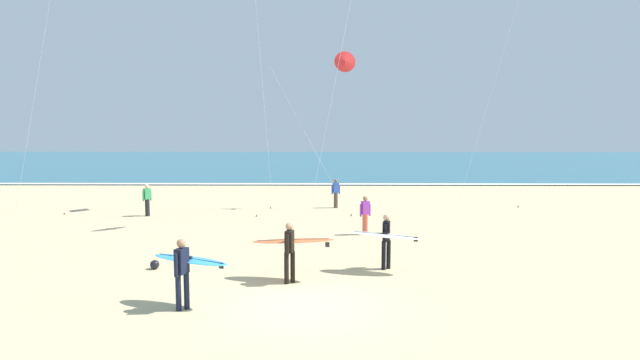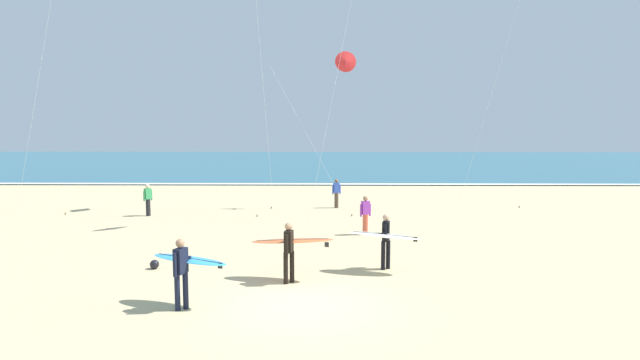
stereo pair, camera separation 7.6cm
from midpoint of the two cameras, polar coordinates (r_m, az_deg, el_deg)
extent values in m
plane|color=tan|center=(12.75, -1.92, -13.79)|extent=(160.00, 160.00, 0.00)
cube|color=#2D6075|center=(69.07, 0.38, 2.10)|extent=(160.00, 60.00, 0.08)
cube|color=white|center=(39.46, 0.00, -0.45)|extent=(160.00, 0.93, 0.01)
cylinder|color=black|center=(12.64, -15.59, -12.06)|extent=(0.13, 0.13, 0.88)
cylinder|color=black|center=(12.70, -14.72, -11.95)|extent=(0.13, 0.13, 0.88)
cube|color=black|center=(12.47, -15.24, -8.76)|extent=(0.30, 0.39, 0.60)
cube|color=white|center=(12.52, -15.64, -8.53)|extent=(0.08, 0.19, 0.32)
sphere|color=#A87A59|center=(12.38, -15.29, -6.88)|extent=(0.21, 0.21, 0.21)
cylinder|color=black|center=(12.30, -15.86, -9.17)|extent=(0.09, 0.09, 0.56)
cylinder|color=black|center=(12.63, -14.65, -8.05)|extent=(0.09, 0.09, 0.26)
cylinder|color=black|center=(12.76, -14.63, -8.51)|extent=(0.26, 0.16, 0.14)
ellipsoid|color=#3399D8|center=(12.77, -14.29, -8.67)|extent=(2.08, 1.18, 0.16)
cube|color=#333333|center=(12.76, -14.30, -8.51)|extent=(1.68, 0.60, 0.08)
cube|color=#262628|center=(12.35, -11.00, -9.43)|extent=(0.12, 0.05, 0.14)
cylinder|color=black|center=(14.22, -3.72, -9.88)|extent=(0.13, 0.13, 0.88)
cylinder|color=black|center=(14.34, -3.02, -9.74)|extent=(0.13, 0.13, 0.88)
cube|color=black|center=(14.10, -3.38, -6.91)|extent=(0.25, 0.37, 0.60)
cube|color=blue|center=(14.12, -3.80, -6.73)|extent=(0.05, 0.20, 0.32)
sphere|color=#A87A59|center=(14.02, -3.39, -5.23)|extent=(0.21, 0.21, 0.21)
cylinder|color=black|center=(13.89, -3.61, -7.27)|extent=(0.09, 0.09, 0.56)
cylinder|color=black|center=(14.30, -3.16, -6.28)|extent=(0.09, 0.09, 0.26)
cylinder|color=black|center=(14.42, -3.31, -6.71)|extent=(0.26, 0.12, 0.14)
ellipsoid|color=orange|center=(14.46, -3.04, -6.84)|extent=(2.45, 0.97, 0.23)
cube|color=#333333|center=(14.45, -3.04, -6.70)|extent=(2.07, 0.37, 0.14)
cube|color=#262628|center=(14.28, 0.91, -7.28)|extent=(0.12, 0.03, 0.14)
cylinder|color=black|center=(15.69, 7.26, -8.43)|extent=(0.13, 0.13, 0.88)
cylinder|color=black|center=(15.83, 7.81, -8.31)|extent=(0.13, 0.13, 0.88)
cube|color=black|center=(15.60, 7.57, -5.73)|extent=(0.27, 0.38, 0.60)
cube|color=yellow|center=(15.60, 7.19, -5.58)|extent=(0.06, 0.20, 0.32)
sphere|color=tan|center=(15.52, 7.59, -4.21)|extent=(0.21, 0.21, 0.21)
cylinder|color=black|center=(15.36, 7.49, -5.50)|extent=(0.09, 0.09, 0.26)
cylinder|color=black|center=(15.30, 7.22, -6.03)|extent=(0.26, 0.13, 0.14)
cylinder|color=black|center=(15.83, 7.66, -5.71)|extent=(0.09, 0.09, 0.56)
ellipsoid|color=white|center=(15.26, 7.43, -6.21)|extent=(2.22, 1.04, 0.18)
cube|color=#333333|center=(15.25, 7.43, -6.08)|extent=(1.84, 0.43, 0.11)
cube|color=#262628|center=(15.21, 10.82, -6.58)|extent=(0.12, 0.04, 0.14)
cylinder|color=silver|center=(26.25, -6.18, 8.83)|extent=(0.51, 2.82, 11.26)
cylinder|color=brown|center=(25.20, -7.00, -4.01)|extent=(0.06, 0.06, 0.10)
cylinder|color=silver|center=(29.05, 18.92, 9.44)|extent=(3.45, 0.34, 12.47)
cylinder|color=brown|center=(29.99, 21.57, -2.82)|extent=(0.06, 0.06, 0.10)
cone|color=red|center=(27.85, 2.99, 13.19)|extent=(1.16, 0.41, 1.14)
cube|color=pink|center=(27.84, 2.99, 12.91)|extent=(0.06, 0.41, 0.24)
cylinder|color=silver|center=(27.44, -1.26, 4.85)|extent=(4.04, 0.36, 7.57)
cylinder|color=brown|center=(27.73, -5.42, -3.11)|extent=(0.06, 0.06, 0.10)
cylinder|color=silver|center=(23.56, 1.36, 8.55)|extent=(2.10, 2.65, 10.70)
cylinder|color=brown|center=(25.22, 3.69, -3.97)|extent=(0.06, 0.06, 0.10)
cylinder|color=silver|center=(29.67, -29.35, 7.78)|extent=(3.14, 1.13, 11.27)
cylinder|color=brown|center=(28.69, -26.66, -3.39)|extent=(0.06, 0.06, 0.10)
cylinder|color=black|center=(26.59, -18.69, -2.95)|extent=(0.22, 0.22, 0.84)
cube|color=#339351|center=(26.50, -18.74, -1.47)|extent=(0.33, 0.36, 0.54)
sphere|color=beige|center=(26.46, -18.77, -0.66)|extent=(0.20, 0.20, 0.20)
cylinder|color=#339351|center=(26.63, -18.36, -1.65)|extent=(0.08, 0.08, 0.50)
cylinder|color=#339351|center=(26.40, -19.11, -1.73)|extent=(0.08, 0.08, 0.50)
cylinder|color=#D8593F|center=(20.77, 5.23, -5.00)|extent=(0.22, 0.22, 0.84)
cube|color=purple|center=(20.66, 5.24, -3.12)|extent=(0.37, 0.30, 0.54)
sphere|color=#A87A59|center=(20.61, 5.25, -2.08)|extent=(0.20, 0.20, 0.20)
cylinder|color=purple|center=(20.78, 5.74, -3.36)|extent=(0.08, 0.08, 0.50)
cylinder|color=purple|center=(20.57, 4.73, -3.44)|extent=(0.08, 0.08, 0.50)
cylinder|color=#4C3D2D|center=(27.83, 1.94, -2.29)|extent=(0.22, 0.22, 0.84)
cube|color=#3351B7|center=(27.74, 1.94, -0.88)|extent=(0.36, 0.28, 0.54)
sphere|color=brown|center=(27.70, 1.95, -0.10)|extent=(0.20, 0.20, 0.20)
cylinder|color=#3351B7|center=(27.68, 1.54, -1.10)|extent=(0.08, 0.08, 0.50)
cylinder|color=#3351B7|center=(27.83, 2.35, -1.06)|extent=(0.08, 0.08, 0.50)
sphere|color=black|center=(16.53, -18.01, -9.02)|extent=(0.28, 0.28, 0.28)
camera|label=1|loc=(0.04, -89.88, 0.01)|focal=28.44mm
camera|label=2|loc=(0.04, 90.12, -0.01)|focal=28.44mm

